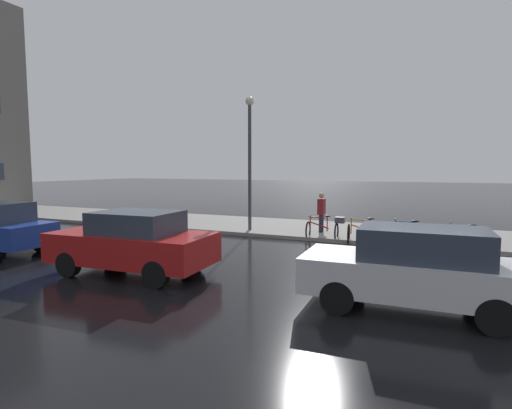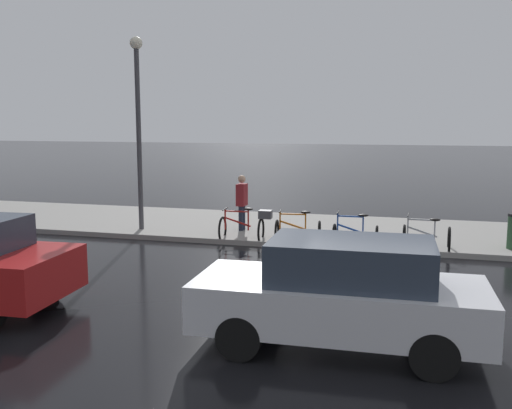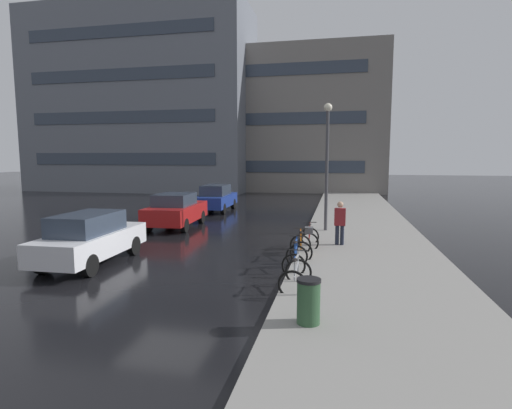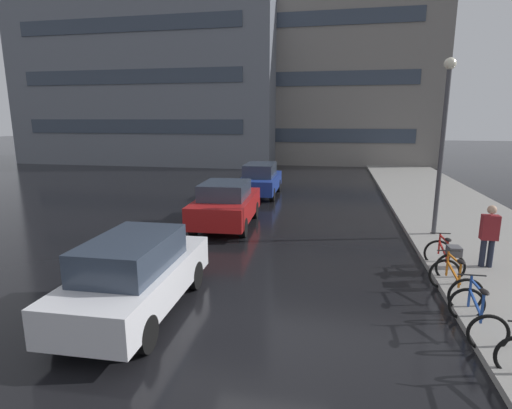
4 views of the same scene
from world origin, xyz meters
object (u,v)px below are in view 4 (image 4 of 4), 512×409
at_px(bicycle_farthest, 446,257).
at_px(car_blue, 260,179).
at_px(bicycle_third, 455,282).
at_px(car_red, 226,204).
at_px(car_white, 136,275).
at_px(bicycle_second, 477,316).
at_px(streetlamp, 444,129).
at_px(pedestrian, 489,235).

xyz_separation_m(bicycle_farthest, car_blue, (-6.46, 9.40, 0.34)).
height_order(bicycle_third, car_blue, car_blue).
height_order(bicycle_farthest, car_red, car_red).
bearing_deg(car_white, bicycle_farthest, 26.83).
xyz_separation_m(car_white, car_blue, (0.11, 12.72, 0.01)).
relative_size(bicycle_second, bicycle_farthest, 0.80).
bearing_deg(bicycle_second, bicycle_farthest, 86.39).
relative_size(car_white, streetlamp, 0.75).
bearing_deg(car_white, pedestrian, 26.38).
xyz_separation_m(bicycle_second, pedestrian, (1.26, 3.38, 0.59)).
xyz_separation_m(bicycle_farthest, pedestrian, (1.07, 0.47, 0.49)).
relative_size(bicycle_second, bicycle_third, 0.91).
xyz_separation_m(car_white, pedestrian, (7.65, 3.79, 0.16)).
bearing_deg(car_blue, pedestrian, -49.83).
relative_size(bicycle_third, streetlamp, 0.22).
bearing_deg(bicycle_farthest, bicycle_second, -93.61).
bearing_deg(bicycle_third, bicycle_farthest, 83.42).
bearing_deg(bicycle_third, car_white, -163.52).
bearing_deg(car_red, car_blue, 88.61).
bearing_deg(pedestrian, bicycle_third, -123.15).
xyz_separation_m(bicycle_third, car_blue, (-6.30, 10.83, 0.43)).
bearing_deg(bicycle_farthest, streetlamp, 82.10).
distance_m(pedestrian, streetlamp, 3.90).
height_order(bicycle_second, bicycle_farthest, bicycle_second).
bearing_deg(car_blue, bicycle_farthest, -55.48).
distance_m(car_white, streetlamp, 10.08).
height_order(bicycle_second, car_blue, car_blue).
relative_size(bicycle_third, car_blue, 0.29).
relative_size(bicycle_second, streetlamp, 0.20).
xyz_separation_m(car_red, car_blue, (0.14, 5.95, 0.01)).
bearing_deg(car_red, car_white, -89.69).
relative_size(bicycle_farthest, car_red, 0.33).
relative_size(bicycle_second, car_white, 0.27).
bearing_deg(car_white, car_blue, 89.52).
relative_size(bicycle_farthest, pedestrian, 0.81).
distance_m(bicycle_second, car_blue, 13.83).
bearing_deg(car_white, streetlamp, 43.58).
height_order(car_white, car_blue, car_blue).
distance_m(bicycle_farthest, car_white, 7.37).
bearing_deg(car_red, bicycle_second, -44.74).
height_order(bicycle_second, bicycle_third, bicycle_second).
bearing_deg(car_white, car_red, 90.31).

